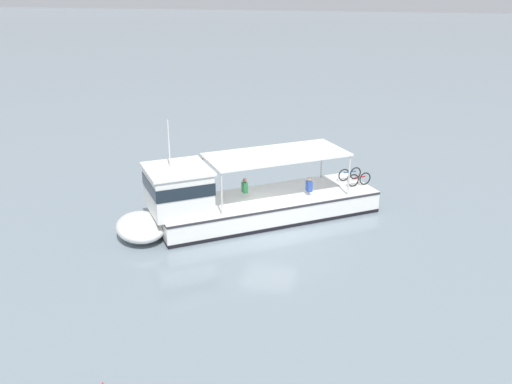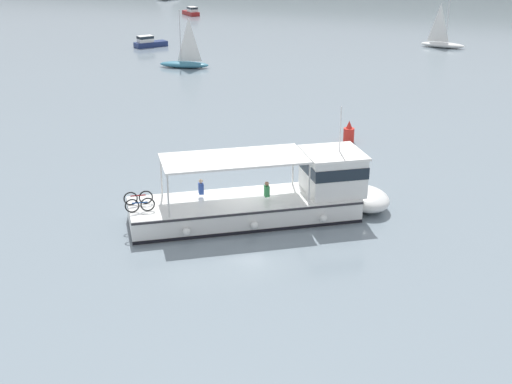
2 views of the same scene
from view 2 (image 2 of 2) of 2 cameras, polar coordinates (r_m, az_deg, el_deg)
The scene contains 7 objects.
ground_plane at distance 35.67m, azimuth -0.65°, elevation -1.25°, with size 400.00×400.00×0.00m, color gray.
ferry_main at distance 34.17m, azimuth 1.66°, elevation -0.46°, with size 11.98×10.16×5.32m.
sailboat_mid_channel at distance 69.50m, azimuth -5.72°, elevation 10.29°, with size 4.99×2.49×5.40m.
motorboat_near_port at distance 81.32m, azimuth -8.57°, elevation 11.76°, with size 3.05×3.73×1.26m.
motorboat_off_stern at distance 107.16m, azimuth -5.19°, elevation 14.16°, with size 3.63×3.26×1.26m.
sailboat_horizon_east at distance 82.62m, azimuth 14.66°, elevation 11.46°, with size 4.86×1.63×5.40m.
channel_buoy at distance 46.32m, azimuth 7.42°, elevation 4.67°, with size 0.70×0.70×1.40m.
Camera 2 is at (13.71, -29.96, 13.66)m, focal length 50.10 mm.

